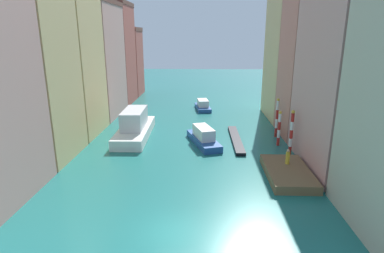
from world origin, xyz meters
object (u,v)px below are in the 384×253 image
(gondola_black, at_px, (236,139))
(mooring_pole_1, at_px, (279,128))
(waterfront_dock, at_px, (288,173))
(mooring_pole_0, at_px, (291,132))
(motorboat_0, at_px, (203,106))
(motorboat_1, at_px, (204,137))
(person_on_dock, at_px, (288,157))
(mooring_pole_2, at_px, (277,117))
(vaporetto_white, at_px, (135,127))

(gondola_black, bearing_deg, mooring_pole_1, -17.09)
(waterfront_dock, distance_m, mooring_pole_0, 6.02)
(motorboat_0, bearing_deg, motorboat_1, -89.48)
(person_on_dock, xyz_separation_m, gondola_black, (-3.76, 8.53, -1.19))
(waterfront_dock, bearing_deg, gondola_black, 110.17)
(mooring_pole_0, distance_m, motorboat_0, 22.46)
(waterfront_dock, relative_size, mooring_pole_2, 1.45)
(vaporetto_white, xyz_separation_m, motorboat_0, (8.17, 15.07, -0.61))
(person_on_dock, bearing_deg, waterfront_dock, -100.47)
(mooring_pole_0, bearing_deg, waterfront_dock, -106.07)
(person_on_dock, xyz_separation_m, mooring_pole_1, (0.79, 7.13, 0.65))
(vaporetto_white, distance_m, gondola_black, 12.22)
(gondola_black, bearing_deg, motorboat_0, 103.64)
(waterfront_dock, height_order, motorboat_1, motorboat_1)
(mooring_pole_2, relative_size, motorboat_0, 0.80)
(mooring_pole_1, bearing_deg, motorboat_0, 115.70)
(person_on_dock, xyz_separation_m, mooring_pole_0, (1.36, 4.30, 1.04))
(waterfront_dock, bearing_deg, motorboat_1, 130.78)
(mooring_pole_0, bearing_deg, vaporetto_white, 162.58)
(vaporetto_white, relative_size, gondola_black, 1.09)
(mooring_pole_2, bearing_deg, mooring_pole_0, -88.62)
(vaporetto_white, height_order, gondola_black, vaporetto_white)
(mooring_pole_0, bearing_deg, gondola_black, 140.48)
(person_on_dock, height_order, mooring_pole_0, mooring_pole_0)
(person_on_dock, distance_m, motorboat_0, 25.96)
(mooring_pole_0, relative_size, mooring_pole_1, 1.20)
(mooring_pole_0, xyz_separation_m, gondola_black, (-5.12, 4.22, -2.23))
(motorboat_1, bearing_deg, mooring_pole_0, -18.96)
(motorboat_1, bearing_deg, waterfront_dock, -49.22)
(mooring_pole_0, relative_size, motorboat_1, 0.65)
(mooring_pole_1, bearing_deg, mooring_pole_0, -78.64)
(gondola_black, height_order, motorboat_0, motorboat_0)
(person_on_dock, relative_size, motorboat_0, 0.23)
(motorboat_1, bearing_deg, vaporetto_white, 164.26)
(waterfront_dock, xyz_separation_m, mooring_pole_2, (1.42, 11.42, 2.05))
(person_on_dock, xyz_separation_m, motorboat_1, (-7.55, 7.36, -0.61))
(mooring_pole_1, xyz_separation_m, motorboat_0, (-8.50, 17.65, -1.38))
(waterfront_dock, height_order, person_on_dock, person_on_dock)
(person_on_dock, distance_m, vaporetto_white, 18.61)
(waterfront_dock, relative_size, vaporetto_white, 0.63)
(mooring_pole_1, xyz_separation_m, motorboat_1, (-8.34, 0.24, -1.25))
(mooring_pole_2, xyz_separation_m, vaporetto_white, (-17.09, -0.57, -1.17))
(gondola_black, distance_m, motorboat_0, 16.73)
(mooring_pole_0, distance_m, vaporetto_white, 18.10)
(gondola_black, xyz_separation_m, motorboat_0, (-3.94, 16.25, 0.46))
(vaporetto_white, xyz_separation_m, motorboat_1, (8.33, -2.35, -0.49))
(waterfront_dock, distance_m, mooring_pole_2, 11.69)
(gondola_black, distance_m, motorboat_1, 4.00)
(mooring_pole_0, bearing_deg, motorboat_1, 161.04)
(vaporetto_white, xyz_separation_m, gondola_black, (12.12, -1.18, -1.07))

